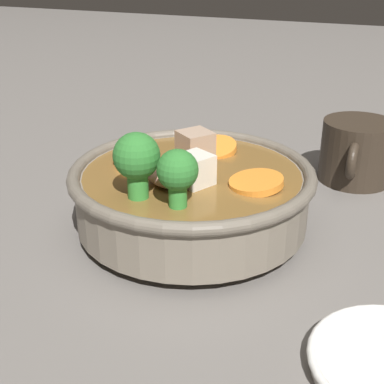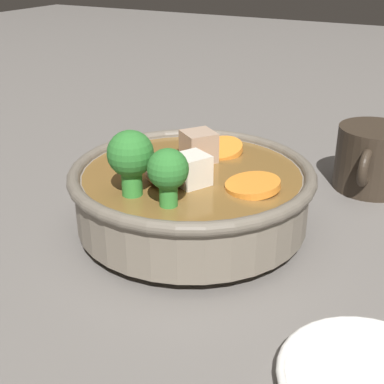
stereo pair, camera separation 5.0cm
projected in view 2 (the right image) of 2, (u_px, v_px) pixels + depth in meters
The scene contains 4 objects.
ground_plane at pixel (192, 229), 0.51m from camera, with size 3.00×3.00×0.00m, color slate.
stirfry_bowl at pixel (191, 190), 0.49m from camera, with size 0.23×0.23×0.12m.
side_saucer at pixel (371, 382), 0.33m from camera, with size 0.12×0.12×0.01m.
dark_mug at pixel (373, 158), 0.59m from camera, with size 0.10×0.08×0.07m.
Camera 2 is at (0.39, 0.22, 0.25)m, focal length 50.00 mm.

